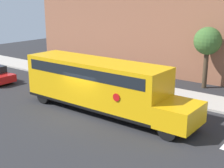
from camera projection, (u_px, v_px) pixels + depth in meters
ground_plane at (85, 113)px, 18.95m from camera, size 60.00×60.00×0.00m
sidewalk_strip at (142, 88)px, 23.89m from camera, size 44.00×3.00×0.15m
building_backdrop at (184, 3)px, 27.19m from camera, size 32.00×4.00×12.68m
school_bus at (99, 83)px, 18.84m from camera, size 11.42×2.57×3.16m
tree_near_sidewalk at (208, 42)px, 23.37m from camera, size 2.09×2.09×4.71m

